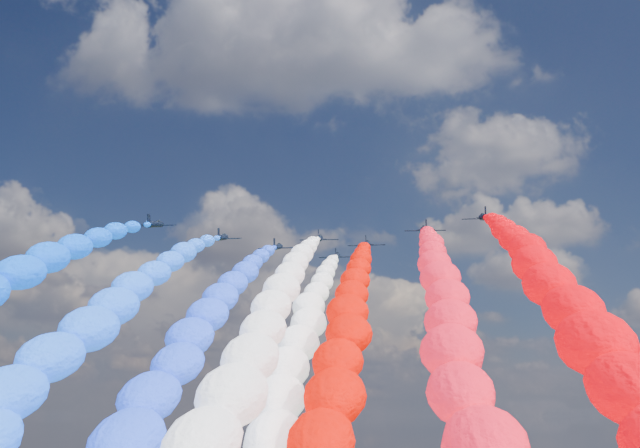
# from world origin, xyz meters

# --- Properties ---
(jet_0) EXTENTS (7.95, 10.85, 4.95)m
(jet_0) POSITION_xyz_m (-30.43, -6.81, 89.83)
(jet_0) COLOR black
(jet_1) EXTENTS (8.31, 11.11, 4.95)m
(jet_1) POSITION_xyz_m (-20.22, 5.07, 89.83)
(jet_1) COLOR black
(trail_1) EXTENTS (7.04, 102.57, 51.94)m
(trail_1) POSITION_xyz_m (-20.22, -47.02, 66.24)
(trail_1) COLOR #1C5DFF
(jet_2) EXTENTS (7.99, 10.89, 4.95)m
(jet_2) POSITION_xyz_m (-10.43, 14.95, 89.83)
(jet_2) COLOR black
(trail_2) EXTENTS (7.04, 102.57, 51.94)m
(trail_2) POSITION_xyz_m (-10.43, -37.14, 66.24)
(trail_2) COLOR blue
(jet_3) EXTENTS (8.42, 11.19, 4.95)m
(jet_3) POSITION_xyz_m (-0.54, 8.17, 89.83)
(jet_3) COLOR black
(trail_3) EXTENTS (7.04, 102.57, 51.94)m
(trail_3) POSITION_xyz_m (-0.54, -43.92, 66.24)
(trail_3) COLOR white
(jet_4) EXTENTS (8.05, 10.93, 4.95)m
(jet_4) POSITION_xyz_m (1.53, 25.58, 89.83)
(jet_4) COLOR black
(trail_4) EXTENTS (7.04, 102.57, 51.94)m
(trail_4) POSITION_xyz_m (1.53, -26.51, 66.24)
(trail_4) COLOR white
(jet_5) EXTENTS (7.91, 10.83, 4.95)m
(jet_5) POSITION_xyz_m (8.89, 14.21, 89.83)
(jet_5) COLOR black
(trail_5) EXTENTS (7.04, 102.57, 51.94)m
(trail_5) POSITION_xyz_m (8.89, -37.88, 66.24)
(trail_5) COLOR #D60800
(jet_6) EXTENTS (8.33, 11.13, 4.95)m
(jet_6) POSITION_xyz_m (20.75, 2.68, 89.83)
(jet_6) COLOR black
(trail_6) EXTENTS (7.04, 102.57, 51.94)m
(trail_6) POSITION_xyz_m (20.75, -49.41, 66.24)
(trail_6) COLOR #FB1229
(jet_7) EXTENTS (8.00, 10.89, 4.95)m
(jet_7) POSITION_xyz_m (31.24, -5.31, 89.83)
(jet_7) COLOR black
(trail_7) EXTENTS (7.04, 102.57, 51.94)m
(trail_7) POSITION_xyz_m (31.24, -57.40, 66.24)
(trail_7) COLOR #E80009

